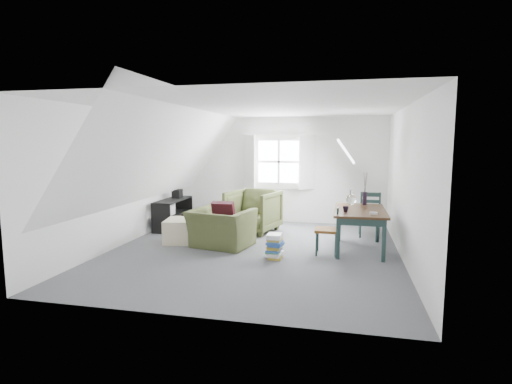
% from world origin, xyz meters
% --- Properties ---
extents(floor, '(5.50, 5.50, 0.00)m').
position_xyz_m(floor, '(0.00, 0.00, 0.00)').
color(floor, '#505056').
rests_on(floor, ground).
extents(ceiling, '(5.50, 5.50, 0.00)m').
position_xyz_m(ceiling, '(0.00, 0.00, 2.50)').
color(ceiling, white).
rests_on(ceiling, wall_back).
extents(wall_back, '(5.00, 0.00, 5.00)m').
position_xyz_m(wall_back, '(0.00, 2.75, 1.25)').
color(wall_back, silver).
rests_on(wall_back, ground).
extents(wall_front, '(5.00, 0.00, 5.00)m').
position_xyz_m(wall_front, '(0.00, -2.75, 1.25)').
color(wall_front, silver).
rests_on(wall_front, ground).
extents(wall_left, '(0.00, 5.50, 5.50)m').
position_xyz_m(wall_left, '(-2.50, 0.00, 1.25)').
color(wall_left, silver).
rests_on(wall_left, ground).
extents(wall_right, '(0.00, 5.50, 5.50)m').
position_xyz_m(wall_right, '(2.50, 0.00, 1.25)').
color(wall_right, silver).
rests_on(wall_right, ground).
extents(slope_left, '(3.19, 5.50, 4.48)m').
position_xyz_m(slope_left, '(-1.55, 0.00, 1.78)').
color(slope_left, white).
rests_on(slope_left, wall_left).
extents(slope_right, '(3.19, 5.50, 4.48)m').
position_xyz_m(slope_right, '(1.55, 0.00, 1.78)').
color(slope_right, white).
rests_on(slope_right, wall_right).
extents(dormer_window, '(1.71, 0.35, 1.30)m').
position_xyz_m(dormer_window, '(0.00, 2.68, 1.45)').
color(dormer_window, white).
rests_on(dormer_window, wall_back).
extents(skylight, '(0.35, 0.75, 0.47)m').
position_xyz_m(skylight, '(1.55, 1.30, 1.75)').
color(skylight, white).
rests_on(skylight, slope_right).
extents(armchair_near, '(1.24, 1.13, 0.69)m').
position_xyz_m(armchair_near, '(-0.65, 0.19, 0.00)').
color(armchair_near, '#404724').
rests_on(armchair_near, floor).
extents(armchair_far, '(1.19, 1.21, 0.90)m').
position_xyz_m(armchair_far, '(-0.35, 1.50, 0.00)').
color(armchair_far, '#404724').
rests_on(armchair_far, floor).
extents(throw_pillow, '(0.43, 0.26, 0.43)m').
position_xyz_m(throw_pillow, '(-0.65, 0.34, 0.61)').
color(throw_pillow, '#3B1019').
rests_on(throw_pillow, armchair_near).
extents(ottoman, '(0.77, 0.77, 0.44)m').
position_xyz_m(ottoman, '(-1.46, 0.36, 0.22)').
color(ottoman, beige).
rests_on(ottoman, floor).
extents(dining_table, '(0.88, 1.47, 0.73)m').
position_xyz_m(dining_table, '(1.82, 0.50, 0.64)').
color(dining_table, '#321F12').
rests_on(dining_table, floor).
extents(demijohn, '(0.20, 0.20, 0.28)m').
position_xyz_m(demijohn, '(1.67, 0.95, 0.85)').
color(demijohn, silver).
rests_on(demijohn, dining_table).
extents(vase_twigs, '(0.08, 0.09, 0.62)m').
position_xyz_m(vase_twigs, '(1.92, 1.05, 0.87)').
color(vase_twigs, black).
rests_on(vase_twigs, dining_table).
extents(cup, '(0.13, 0.13, 0.10)m').
position_xyz_m(cup, '(1.57, 0.20, 0.73)').
color(cup, black).
rests_on(cup, dining_table).
extents(paper_box, '(0.12, 0.08, 0.04)m').
position_xyz_m(paper_box, '(2.02, 0.05, 0.75)').
color(paper_box, white).
rests_on(paper_box, dining_table).
extents(dining_chair_far, '(0.44, 0.44, 0.94)m').
position_xyz_m(dining_chair_far, '(2.06, 1.58, 0.49)').
color(dining_chair_far, brown).
rests_on(dining_chair_far, floor).
extents(dining_chair_near, '(0.39, 0.39, 0.84)m').
position_xyz_m(dining_chair_near, '(1.30, 0.10, 0.44)').
color(dining_chair_near, brown).
rests_on(dining_chair_near, floor).
extents(media_shelf, '(0.42, 1.27, 0.65)m').
position_xyz_m(media_shelf, '(-2.19, 1.45, 0.29)').
color(media_shelf, black).
rests_on(media_shelf, floor).
extents(electronics_box, '(0.20, 0.27, 0.20)m').
position_xyz_m(electronics_box, '(-2.19, 1.74, 0.74)').
color(electronics_box, black).
rests_on(electronics_box, media_shelf).
extents(magazine_stack, '(0.30, 0.36, 0.41)m').
position_xyz_m(magazine_stack, '(0.44, -0.34, 0.20)').
color(magazine_stack, '#B29933').
rests_on(magazine_stack, floor).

